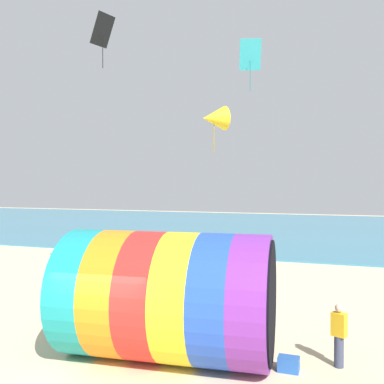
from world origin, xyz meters
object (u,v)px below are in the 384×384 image
object	(u,v)px
kite_cyan_diamond	(250,55)
kite_handler	(339,335)
giant_inflatable_tube	(168,296)
kite_yellow_delta	(214,118)
kite_black_diamond	(103,31)
bystander_near_water	(140,268)
cooler_box	(289,364)

from	to	relation	value
kite_cyan_diamond	kite_handler	bearing A→B (deg)	-57.99
giant_inflatable_tube	kite_handler	world-z (taller)	giant_inflatable_tube
kite_yellow_delta	kite_black_diamond	distance (m)	8.60
giant_inflatable_tube	kite_handler	xyz separation A→B (m)	(4.31, 0.95, -0.88)
giant_inflatable_tube	bystander_near_water	world-z (taller)	giant_inflatable_tube
kite_cyan_diamond	kite_black_diamond	xyz separation A→B (m)	(-6.87, 0.28, 1.88)
bystander_near_water	kite_yellow_delta	bearing A→B (deg)	-40.80
kite_handler	kite_yellow_delta	world-z (taller)	kite_yellow_delta
kite_handler	cooler_box	world-z (taller)	kite_handler
giant_inflatable_tube	kite_yellow_delta	distance (m)	6.14
giant_inflatable_tube	kite_yellow_delta	size ratio (longest dim) A/B	3.71
kite_handler	kite_black_diamond	xyz separation A→B (m)	(-10.28, 5.72, 10.86)
bystander_near_water	kite_cyan_diamond	bearing A→B (deg)	-10.49
kite_cyan_diamond	kite_black_diamond	bearing A→B (deg)	177.70
kite_handler	bystander_near_water	size ratio (longest dim) A/B	1.05
bystander_near_water	cooler_box	world-z (taller)	bystander_near_water
kite_handler	kite_black_diamond	distance (m)	16.01
giant_inflatable_tube	bystander_near_water	size ratio (longest dim) A/B	3.72
cooler_box	kite_cyan_diamond	bearing A→B (deg)	109.92
kite_yellow_delta	kite_cyan_diamond	distance (m)	4.33
kite_yellow_delta	kite_black_diamond	xyz separation A→B (m)	(-6.27, 3.41, 4.80)
kite_handler	bystander_near_water	bearing A→B (deg)	143.74
kite_cyan_diamond	cooler_box	bearing A→B (deg)	-70.08
kite_black_diamond	kite_handler	bearing A→B (deg)	-29.11
giant_inflatable_tube	kite_yellow_delta	bearing A→B (deg)	84.63
kite_black_diamond	cooler_box	world-z (taller)	kite_black_diamond
bystander_near_water	kite_handler	bearing A→B (deg)	-36.26
bystander_near_water	cooler_box	bearing A→B (deg)	-43.14
kite_yellow_delta	bystander_near_water	size ratio (longest dim) A/B	1.00
kite_black_diamond	cooler_box	xyz separation A→B (m)	(9.09, -6.40, -11.51)
giant_inflatable_tube	kite_handler	bearing A→B (deg)	12.48
kite_cyan_diamond	bystander_near_water	size ratio (longest dim) A/B	1.29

